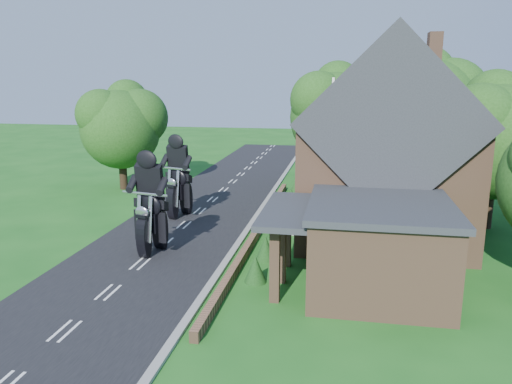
% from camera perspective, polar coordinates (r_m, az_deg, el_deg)
% --- Properties ---
extents(ground, '(120.00, 120.00, 0.00)m').
position_cam_1_polar(ground, '(22.54, -13.09, -8.04)').
color(ground, '#185417').
rests_on(ground, ground).
extents(road, '(7.00, 80.00, 0.02)m').
position_cam_1_polar(road, '(22.54, -13.09, -8.01)').
color(road, black).
rests_on(road, ground).
extents(kerb, '(0.30, 80.00, 0.12)m').
position_cam_1_polar(kerb, '(21.38, -3.97, -8.72)').
color(kerb, gray).
rests_on(kerb, ground).
extents(garden_wall, '(0.30, 22.00, 0.40)m').
position_cam_1_polar(garden_wall, '(25.81, 0.17, -4.51)').
color(garden_wall, brown).
rests_on(garden_wall, ground).
extents(house, '(9.54, 8.64, 10.24)m').
position_cam_1_polar(house, '(25.56, 14.42, 4.44)').
color(house, brown).
rests_on(house, ground).
extents(annex, '(7.05, 5.94, 3.44)m').
position_cam_1_polar(annex, '(19.48, 13.45, -5.91)').
color(annex, brown).
rests_on(annex, ground).
extents(tree_house_right, '(6.51, 6.00, 8.40)m').
position_cam_1_polar(tree_house_right, '(29.11, 26.42, 6.17)').
color(tree_house_right, black).
rests_on(tree_house_right, ground).
extents(tree_behind_house, '(7.81, 7.20, 10.08)m').
position_cam_1_polar(tree_behind_house, '(35.85, 19.50, 9.48)').
color(tree_behind_house, black).
rests_on(tree_behind_house, ground).
extents(tree_behind_left, '(6.94, 6.40, 9.16)m').
position_cam_1_polar(tree_behind_left, '(36.43, 9.70, 9.29)').
color(tree_behind_left, black).
rests_on(tree_behind_left, ground).
extents(tree_far_road, '(6.08, 5.60, 7.84)m').
position_cam_1_polar(tree_far_road, '(36.91, -14.66, 7.71)').
color(tree_far_road, black).
rests_on(tree_far_road, ground).
extents(shrub_a, '(0.90, 0.90, 1.10)m').
position_cam_1_polar(shrub_a, '(19.96, -0.06, -8.79)').
color(shrub_a, '#123811').
rests_on(shrub_a, ground).
extents(shrub_b, '(0.90, 0.90, 1.10)m').
position_cam_1_polar(shrub_b, '(22.27, 1.11, -6.44)').
color(shrub_b, '#123811').
rests_on(shrub_b, ground).
extents(shrub_c, '(0.90, 0.90, 1.10)m').
position_cam_1_polar(shrub_c, '(24.61, 2.05, -4.54)').
color(shrub_c, '#123811').
rests_on(shrub_c, ground).
extents(shrub_d, '(0.90, 0.90, 1.10)m').
position_cam_1_polar(shrub_d, '(29.38, 3.48, -1.65)').
color(shrub_d, '#123811').
rests_on(shrub_d, ground).
extents(shrub_e, '(0.90, 0.90, 1.10)m').
position_cam_1_polar(shrub_e, '(31.79, 4.02, -0.53)').
color(shrub_e, '#123811').
rests_on(shrub_e, ground).
extents(shrub_f, '(0.90, 0.90, 1.10)m').
position_cam_1_polar(shrub_f, '(34.21, 4.49, 0.43)').
color(shrub_f, '#123811').
rests_on(shrub_f, ground).
extents(motorcycle_lead, '(0.68, 1.60, 1.45)m').
position_cam_1_polar(motorcycle_lead, '(23.49, -11.75, -5.24)').
color(motorcycle_lead, black).
rests_on(motorcycle_lead, ground).
extents(motorcycle_follow, '(0.83, 1.60, 1.45)m').
position_cam_1_polar(motorcycle_follow, '(29.33, -8.72, -1.45)').
color(motorcycle_follow, black).
rests_on(motorcycle_follow, ground).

